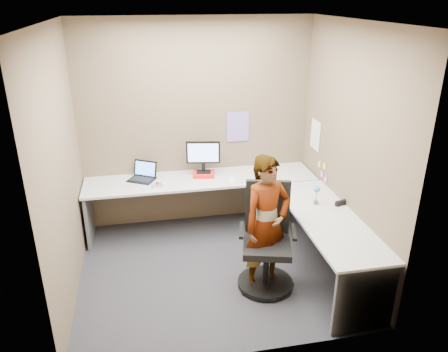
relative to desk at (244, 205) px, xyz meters
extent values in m
plane|color=#27272C|center=(-0.44, -0.39, -0.59)|extent=(3.00, 3.00, 0.00)
plane|color=brown|center=(-0.44, 0.91, 0.76)|extent=(3.00, 0.00, 3.00)
plane|color=brown|center=(1.06, -0.39, 0.76)|extent=(0.00, 2.70, 2.70)
plane|color=brown|center=(-1.94, -0.39, 0.76)|extent=(0.00, 2.70, 2.70)
plane|color=white|center=(-0.44, -0.39, 2.11)|extent=(3.00, 3.00, 0.00)
cube|color=#BCBCBC|center=(-0.44, 0.59, 0.13)|extent=(2.96, 0.65, 0.03)
cube|color=#BCBCBC|center=(0.74, -0.71, 0.13)|extent=(0.65, 1.91, 0.03)
cube|color=#59595B|center=(-1.88, 0.59, -0.24)|extent=(0.04, 0.60, 0.70)
cube|color=#59595B|center=(1.00, 0.59, -0.24)|extent=(0.04, 0.60, 0.70)
cube|color=#59595B|center=(0.74, -1.63, -0.24)|extent=(0.60, 0.04, 0.70)
cube|color=red|center=(-0.39, 0.66, 0.17)|extent=(0.30, 0.24, 0.05)
cube|color=black|center=(-0.39, 0.66, 0.20)|extent=(0.20, 0.16, 0.01)
cube|color=black|center=(-0.39, 0.68, 0.26)|extent=(0.05, 0.04, 0.11)
cube|color=black|center=(-0.39, 0.68, 0.46)|extent=(0.43, 0.11, 0.29)
cube|color=#92AEFC|center=(-0.39, 0.66, 0.46)|extent=(0.38, 0.07, 0.24)
cube|color=black|center=(-1.19, 0.67, 0.15)|extent=(0.39, 0.35, 0.02)
cube|color=black|center=(-1.13, 0.77, 0.26)|extent=(0.31, 0.21, 0.21)
cube|color=#4C8EF1|center=(-1.13, 0.77, 0.26)|extent=(0.26, 0.18, 0.17)
cube|color=#B7B7BC|center=(-1.00, 0.43, 0.16)|extent=(0.12, 0.08, 0.04)
sphere|color=#AE0B25|center=(-1.00, 0.42, 0.19)|extent=(0.04, 0.04, 0.04)
cone|color=white|center=(-0.05, 0.48, 0.17)|extent=(0.10, 0.10, 0.06)
cube|color=black|center=(1.00, -0.47, 0.17)|extent=(0.16, 0.08, 0.05)
cylinder|color=brown|center=(0.73, -0.39, 0.16)|extent=(0.05, 0.05, 0.04)
cylinder|color=#338C3F|center=(0.73, -0.39, 0.25)|extent=(0.01, 0.01, 0.14)
sphere|color=#3987C9|center=(0.73, -0.39, 0.32)|extent=(0.07, 0.07, 0.07)
cube|color=#846BB7|center=(0.11, 0.90, 0.71)|extent=(0.30, 0.01, 0.40)
cube|color=white|center=(1.05, 0.51, 0.66)|extent=(0.01, 0.28, 0.38)
cube|color=#F2E059|center=(1.05, 0.16, 0.36)|extent=(0.01, 0.07, 0.07)
cube|color=pink|center=(1.05, 0.21, 0.23)|extent=(0.01, 0.07, 0.07)
cube|color=pink|center=(1.05, 0.09, 0.21)|extent=(0.01, 0.07, 0.07)
cube|color=#F2E059|center=(1.05, 0.31, 0.33)|extent=(0.01, 0.07, 0.07)
cylinder|color=black|center=(0.05, -0.80, -0.55)|extent=(0.60, 0.60, 0.04)
cylinder|color=black|center=(0.05, -0.80, -0.31)|extent=(0.06, 0.06, 0.43)
cube|color=black|center=(0.05, -0.80, -0.09)|extent=(0.60, 0.60, 0.07)
cube|color=black|center=(0.11, -0.57, 0.26)|extent=(0.47, 0.17, 0.59)
cube|color=black|center=(-0.21, -0.73, 0.09)|extent=(0.12, 0.32, 0.03)
cube|color=black|center=(0.31, -0.86, 0.09)|extent=(0.12, 0.32, 0.03)
imported|color=#999399|center=(0.05, -0.76, 0.15)|extent=(0.63, 0.51, 1.48)
camera|label=1|loc=(-1.14, -4.54, 2.35)|focal=35.00mm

